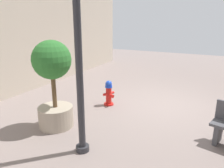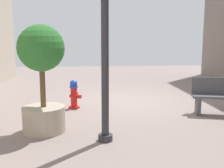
{
  "view_description": "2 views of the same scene",
  "coord_description": "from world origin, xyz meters",
  "px_view_note": "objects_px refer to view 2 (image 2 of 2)",
  "views": [
    {
      "loc": [
        -1.4,
        6.68,
        2.69
      ],
      "look_at": [
        1.08,
        1.77,
        1.06
      ],
      "focal_mm": 35.47,
      "sensor_mm": 36.0,
      "label": 1
    },
    {
      "loc": [
        1.32,
        8.15,
        1.89
      ],
      "look_at": [
        0.7,
        1.51,
        0.8
      ],
      "focal_mm": 42.6,
      "sensor_mm": 36.0,
      "label": 2
    }
  ],
  "objects_px": {
    "fire_hydrant": "(74,94)",
    "bench_near": "(223,96)",
    "street_lamp": "(105,11)",
    "planter_tree": "(42,72)"
  },
  "relations": [
    {
      "from": "fire_hydrant",
      "to": "bench_near",
      "type": "bearing_deg",
      "value": 165.37
    },
    {
      "from": "planter_tree",
      "to": "bench_near",
      "type": "bearing_deg",
      "value": -168.27
    },
    {
      "from": "street_lamp",
      "to": "planter_tree",
      "type": "bearing_deg",
      "value": -27.1
    },
    {
      "from": "fire_hydrant",
      "to": "bench_near",
      "type": "height_order",
      "value": "bench_near"
    },
    {
      "from": "fire_hydrant",
      "to": "street_lamp",
      "type": "height_order",
      "value": "street_lamp"
    },
    {
      "from": "fire_hydrant",
      "to": "bench_near",
      "type": "xyz_separation_m",
      "value": [
        -3.86,
        1.01,
        0.09
      ]
    },
    {
      "from": "fire_hydrant",
      "to": "street_lamp",
      "type": "bearing_deg",
      "value": 105.49
    },
    {
      "from": "planter_tree",
      "to": "fire_hydrant",
      "type": "bearing_deg",
      "value": -105.58
    },
    {
      "from": "fire_hydrant",
      "to": "bench_near",
      "type": "relative_size",
      "value": 0.5
    },
    {
      "from": "bench_near",
      "to": "fire_hydrant",
      "type": "bearing_deg",
      "value": -14.63
    }
  ]
}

